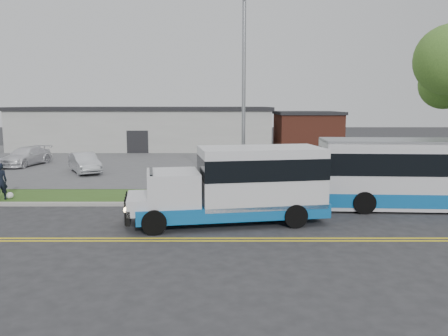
{
  "coord_description": "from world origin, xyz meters",
  "views": [
    {
      "loc": [
        2.04,
        -18.53,
        4.64
      ],
      "look_at": [
        2.05,
        2.16,
        1.6
      ],
      "focal_mm": 35.0,
      "sensor_mm": 36.0,
      "label": 1
    }
  ],
  "objects_px": {
    "transit_bus": "(447,174)",
    "pedestrian": "(0,181)",
    "streetlight_near": "(244,92)",
    "shuttle_bus": "(242,183)",
    "parked_car_b": "(26,156)",
    "parked_car_a": "(85,163)"
  },
  "relations": [
    {
      "from": "transit_bus",
      "to": "parked_car_b",
      "type": "xyz_separation_m",
      "value": [
        -24.74,
        13.18,
        -0.79
      ]
    },
    {
      "from": "streetlight_near",
      "to": "transit_bus",
      "type": "distance_m",
      "value": 9.94
    },
    {
      "from": "parked_car_b",
      "to": "shuttle_bus",
      "type": "bearing_deg",
      "value": -34.25
    },
    {
      "from": "streetlight_near",
      "to": "pedestrian",
      "type": "bearing_deg",
      "value": -175.93
    },
    {
      "from": "pedestrian",
      "to": "transit_bus",
      "type": "bearing_deg",
      "value": 135.42
    },
    {
      "from": "transit_bus",
      "to": "parked_car_a",
      "type": "xyz_separation_m",
      "value": [
        -19.23,
        9.67,
        -0.8
      ]
    },
    {
      "from": "shuttle_bus",
      "to": "parked_car_a",
      "type": "relative_size",
      "value": 1.99
    },
    {
      "from": "transit_bus",
      "to": "parked_car_a",
      "type": "bearing_deg",
      "value": 156.47
    },
    {
      "from": "transit_bus",
      "to": "streetlight_near",
      "type": "bearing_deg",
      "value": 169.85
    },
    {
      "from": "shuttle_bus",
      "to": "pedestrian",
      "type": "relative_size",
      "value": 4.48
    },
    {
      "from": "shuttle_bus",
      "to": "transit_bus",
      "type": "bearing_deg",
      "value": 4.03
    },
    {
      "from": "shuttle_bus",
      "to": "pedestrian",
      "type": "distance_m",
      "value": 11.92
    },
    {
      "from": "shuttle_bus",
      "to": "pedestrian",
      "type": "bearing_deg",
      "value": 152.75
    },
    {
      "from": "transit_bus",
      "to": "parked_car_b",
      "type": "relative_size",
      "value": 2.42
    },
    {
      "from": "parked_car_b",
      "to": "parked_car_a",
      "type": "bearing_deg",
      "value": -21.83
    },
    {
      "from": "shuttle_bus",
      "to": "parked_car_b",
      "type": "xyz_separation_m",
      "value": [
        -15.49,
        15.46,
        -0.81
      ]
    },
    {
      "from": "transit_bus",
      "to": "pedestrian",
      "type": "xyz_separation_m",
      "value": [
        -20.6,
        1.3,
        -0.57
      ]
    },
    {
      "from": "streetlight_near",
      "to": "pedestrian",
      "type": "relative_size",
      "value": 5.31
    },
    {
      "from": "streetlight_near",
      "to": "parked_car_b",
      "type": "distance_m",
      "value": 19.76
    },
    {
      "from": "transit_bus",
      "to": "parked_car_b",
      "type": "height_order",
      "value": "transit_bus"
    },
    {
      "from": "pedestrian",
      "to": "parked_car_a",
      "type": "xyz_separation_m",
      "value": [
        1.37,
        8.37,
        -0.23
      ]
    },
    {
      "from": "shuttle_bus",
      "to": "parked_car_b",
      "type": "bearing_deg",
      "value": 125.28
    }
  ]
}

